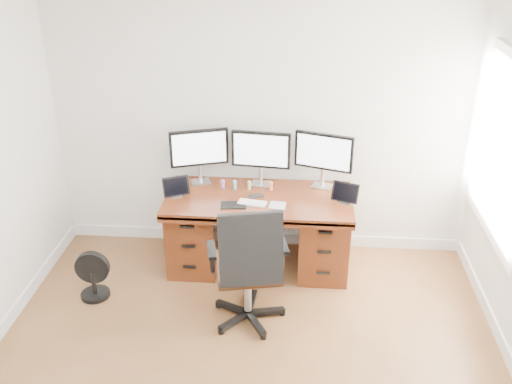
# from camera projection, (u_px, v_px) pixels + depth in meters

# --- Properties ---
(back_wall) EXTENTS (4.00, 0.10, 2.70)m
(back_wall) POSITION_uv_depth(u_px,v_px,m) (262.00, 118.00, 5.33)
(back_wall) COLOR white
(back_wall) RESTS_ON ground
(desk) EXTENTS (1.70, 0.80, 0.75)m
(desk) POSITION_uv_depth(u_px,v_px,m) (259.00, 228.00, 5.37)
(desk) COLOR #542410
(desk) RESTS_ON ground
(office_chair) EXTENTS (0.70, 0.70, 1.11)m
(office_chair) POSITION_uv_depth(u_px,v_px,m) (248.00, 286.00, 4.62)
(office_chair) COLOR black
(office_chair) RESTS_ON ground
(floor_fan) EXTENTS (0.30, 0.26, 0.44)m
(floor_fan) POSITION_uv_depth(u_px,v_px,m) (93.00, 276.00, 5.00)
(floor_fan) COLOR black
(floor_fan) RESTS_ON ground
(monitor_left) EXTENTS (0.53, 0.21, 0.53)m
(monitor_left) POSITION_uv_depth(u_px,v_px,m) (199.00, 150.00, 5.32)
(monitor_left) COLOR silver
(monitor_left) RESTS_ON desk
(monitor_center) EXTENTS (0.55, 0.16, 0.53)m
(monitor_center) POSITION_uv_depth(u_px,v_px,m) (261.00, 152.00, 5.28)
(monitor_center) COLOR silver
(monitor_center) RESTS_ON desk
(monitor_right) EXTENTS (0.53, 0.20, 0.53)m
(monitor_right) POSITION_uv_depth(u_px,v_px,m) (324.00, 154.00, 5.24)
(monitor_right) COLOR silver
(monitor_right) RESTS_ON desk
(tablet_left) EXTENTS (0.25, 0.16, 0.19)m
(tablet_left) POSITION_uv_depth(u_px,v_px,m) (176.00, 188.00, 5.16)
(tablet_left) COLOR silver
(tablet_left) RESTS_ON desk
(tablet_right) EXTENTS (0.25, 0.15, 0.19)m
(tablet_right) POSITION_uv_depth(u_px,v_px,m) (345.00, 194.00, 5.05)
(tablet_right) COLOR silver
(tablet_right) RESTS_ON desk
(keyboard) EXTENTS (0.27, 0.15, 0.01)m
(keyboard) POSITION_uv_depth(u_px,v_px,m) (252.00, 203.00, 5.07)
(keyboard) COLOR white
(keyboard) RESTS_ON desk
(trackpad) EXTENTS (0.15, 0.15, 0.01)m
(trackpad) POSITION_uv_depth(u_px,v_px,m) (278.00, 206.00, 5.03)
(trackpad) COLOR #B7B9BE
(trackpad) RESTS_ON desk
(drawing_tablet) EXTENTS (0.24, 0.17, 0.01)m
(drawing_tablet) POSITION_uv_depth(u_px,v_px,m) (233.00, 205.00, 5.04)
(drawing_tablet) COLOR black
(drawing_tablet) RESTS_ON desk
(phone) EXTENTS (0.14, 0.11, 0.01)m
(phone) POSITION_uv_depth(u_px,v_px,m) (256.00, 196.00, 5.20)
(phone) COLOR black
(phone) RESTS_ON desk
(figurine_purple) EXTENTS (0.04, 0.04, 0.09)m
(figurine_purple) POSITION_uv_depth(u_px,v_px,m) (223.00, 184.00, 5.33)
(figurine_purple) COLOR #9F5FD4
(figurine_purple) RESTS_ON desk
(figurine_blue) EXTENTS (0.04, 0.04, 0.09)m
(figurine_blue) POSITION_uv_depth(u_px,v_px,m) (235.00, 184.00, 5.32)
(figurine_blue) COLOR #4FA3DB
(figurine_blue) RESTS_ON desk
(figurine_yellow) EXTENTS (0.04, 0.04, 0.09)m
(figurine_yellow) POSITION_uv_depth(u_px,v_px,m) (249.00, 185.00, 5.31)
(figurine_yellow) COLOR #D1C770
(figurine_yellow) RESTS_ON desk
(figurine_orange) EXTENTS (0.04, 0.04, 0.09)m
(figurine_orange) POSITION_uv_depth(u_px,v_px,m) (271.00, 185.00, 5.30)
(figurine_orange) COLOR #E77541
(figurine_orange) RESTS_ON desk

